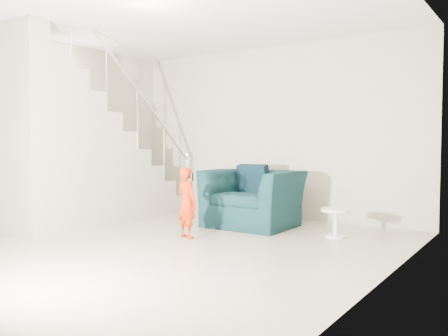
{
  "coord_description": "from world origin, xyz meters",
  "views": [
    {
      "loc": [
        3.61,
        -3.92,
        1.17
      ],
      "look_at": [
        0.15,
        1.2,
        0.85
      ],
      "focal_mm": 38.0,
      "sensor_mm": 36.0,
      "label": 1
    }
  ],
  "objects_px": {
    "toddler": "(187,203)",
    "side_table": "(336,218)",
    "armchair": "(253,198)",
    "staircase": "(76,159)"
  },
  "relations": [
    {
      "from": "toddler",
      "to": "side_table",
      "type": "height_order",
      "value": "toddler"
    },
    {
      "from": "armchair",
      "to": "toddler",
      "type": "relative_size",
      "value": 1.39
    },
    {
      "from": "armchair",
      "to": "staircase",
      "type": "height_order",
      "value": "staircase"
    },
    {
      "from": "armchair",
      "to": "staircase",
      "type": "distance_m",
      "value": 2.62
    },
    {
      "from": "toddler",
      "to": "staircase",
      "type": "distance_m",
      "value": 2.04
    },
    {
      "from": "toddler",
      "to": "side_table",
      "type": "distance_m",
      "value": 1.86
    },
    {
      "from": "side_table",
      "to": "staircase",
      "type": "bearing_deg",
      "value": -161.7
    },
    {
      "from": "armchair",
      "to": "side_table",
      "type": "xyz_separation_m",
      "value": [
        1.27,
        -0.13,
        -0.15
      ]
    },
    {
      "from": "staircase",
      "to": "armchair",
      "type": "bearing_deg",
      "value": 30.17
    },
    {
      "from": "armchair",
      "to": "side_table",
      "type": "distance_m",
      "value": 1.29
    }
  ]
}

